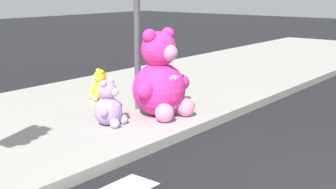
# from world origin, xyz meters

# --- Properties ---
(sidewalk) EXTENTS (28.00, 4.40, 0.15)m
(sidewalk) POSITION_xyz_m (0.00, 5.20, 0.07)
(sidewalk) COLOR #9E9B93
(sidewalk) RESTS_ON ground_plane
(sign_pole) EXTENTS (0.56, 0.11, 3.20)m
(sign_pole) POSITION_xyz_m (1.00, 4.40, 1.85)
(sign_pole) COLOR #4C4C51
(sign_pole) RESTS_ON sidewalk
(plush_pink_large) EXTENTS (1.12, 1.00, 1.45)m
(plush_pink_large) POSITION_xyz_m (0.91, 3.81, 0.73)
(plush_pink_large) COLOR #F22D93
(plush_pink_large) RESTS_ON sidewalk
(plush_lime) EXTENTS (0.55, 0.50, 0.72)m
(plush_lime) POSITION_xyz_m (1.59, 4.29, 0.44)
(plush_lime) COLOR #8CD133
(plush_lime) RESTS_ON sidewalk
(plush_yellow) EXTENTS (0.42, 0.43, 0.59)m
(plush_yellow) POSITION_xyz_m (1.05, 5.44, 0.39)
(plush_yellow) COLOR yellow
(plush_yellow) RESTS_ON sidewalk
(plush_lavender) EXTENTS (0.55, 0.51, 0.72)m
(plush_lavender) POSITION_xyz_m (-0.01, 4.09, 0.44)
(plush_lavender) COLOR #B28CD8
(plush_lavender) RESTS_ON sidewalk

